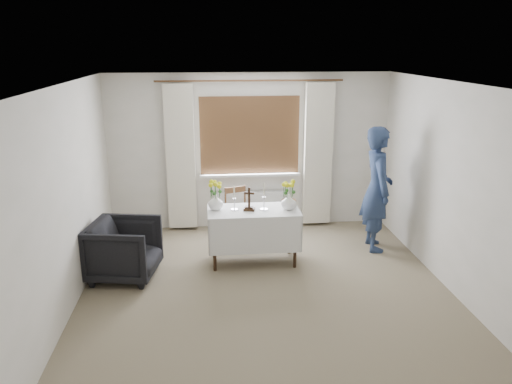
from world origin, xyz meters
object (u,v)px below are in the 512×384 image
Objects in this scene: altar_table at (253,236)px; flower_vase_right at (289,202)px; armchair at (124,250)px; wooden_cross at (249,199)px; flower_vase_left at (216,202)px; wooden_chair at (240,215)px; person at (377,189)px.

altar_table is 5.75× the size of flower_vase_right.
altar_table is 1.49× the size of armchair.
flower_vase_right is at bearing 11.37° from wooden_cross.
wooden_cross is at bearing 178.76° from flower_vase_right.
flower_vase_left is (-0.45, 0.08, -0.05)m from wooden_cross.
wooden_chair is 3.85× the size of flower_vase_left.
wooden_chair is 0.45× the size of person.
flower_vase_left is 0.99m from flower_vase_right.
flower_vase_right reaches higher than flower_vase_left.
wooden_chair reaches higher than altar_table.
wooden_chair is at bearing 125.60° from flower_vase_right.
person is 8.43× the size of flower_vase_right.
flower_vase_right reaches higher than altar_table.
person is 2.35m from flower_vase_left.
wooden_cross reaches higher than armchair.
flower_vase_right is (2.17, 0.28, 0.49)m from armchair.
person is 5.63× the size of wooden_cross.
wooden_cross is 0.46m from flower_vase_left.
wooden_cross is at bearing -104.55° from wooden_chair.
person reaches higher than wooden_cross.
person is (1.96, -0.50, 0.50)m from wooden_chair.
flower_vase_right is (0.53, -0.01, -0.05)m from wooden_cross.
flower_vase_left reaches higher than armchair.
person is at bearing 22.89° from wooden_cross.
wooden_cross is 1.51× the size of flower_vase_left.
flower_vase_right is (0.98, -0.09, 0.00)m from flower_vase_left.
flower_vase_left is at bearing -62.96° from armchair.
flower_vase_left is (1.19, 0.37, 0.49)m from armchair.
altar_table is 1.92m from person.
wooden_chair is 0.97m from flower_vase_left.
flower_vase_left is at bearing -176.88° from wooden_cross.
altar_table is at bearing -69.83° from armchair.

